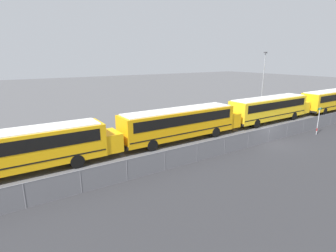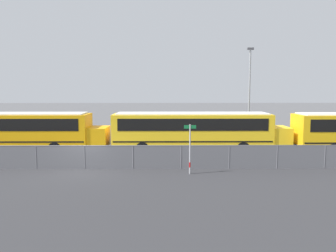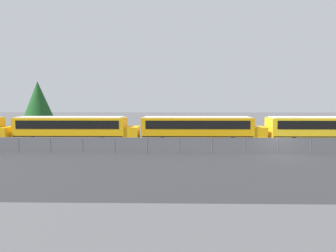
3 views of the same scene
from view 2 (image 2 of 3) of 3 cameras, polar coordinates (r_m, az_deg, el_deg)
name	(u,v)px [view 2 (image 2 of 3)]	position (r m, az deg, el deg)	size (l,w,h in m)	color
ground_plane	(85,169)	(21.28, -14.26, -7.28)	(200.00, 200.00, 0.00)	#4C4C4F
road_strip	(52,202)	(15.74, -19.52, -12.33)	(130.34, 12.00, 0.01)	#2B2B2D
fence	(85,157)	(21.11, -14.32, -5.25)	(96.41, 0.07, 1.51)	#9EA0A5
school_bus_2	(14,129)	(28.04, -25.19, -0.49)	(13.75, 2.60, 3.16)	orange
school_bus_3	(195,129)	(25.60, 4.81, -0.50)	(13.75, 2.60, 3.16)	yellow
street_sign	(190,148)	(19.19, 3.84, -3.81)	(0.70, 0.09, 2.94)	#B7B7BC
light_pole	(249,91)	(31.98, 13.98, 5.93)	(0.60, 0.24, 8.82)	gray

